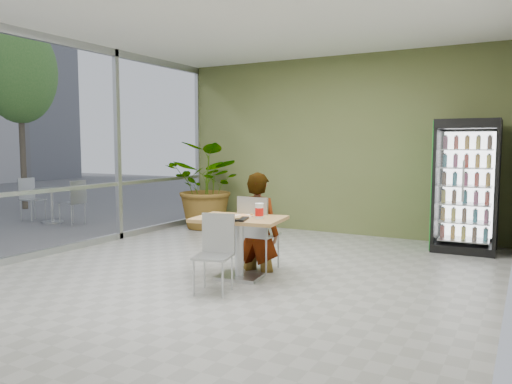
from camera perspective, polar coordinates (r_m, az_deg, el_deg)
ground at (r=6.25m, az=-2.68°, el=-9.59°), size 7.00×7.00×0.00m
room_envelope at (r=6.03m, az=-2.75°, el=5.25°), size 6.00×7.00×3.20m
storefront_frame at (r=8.02m, az=-21.39°, el=4.94°), size 0.10×7.00×3.20m
dining_table at (r=6.03m, az=-1.93°, el=-4.90°), size 1.14×0.87×0.75m
chair_far at (r=6.38m, az=0.02°, el=-4.07°), size 0.44×0.44×0.96m
chair_near at (r=5.55m, az=-4.62°, el=-6.21°), size 0.46×0.46×0.86m
seated_woman at (r=6.44m, az=0.22°, el=-4.70°), size 0.59×0.39×1.57m
pizza_plate at (r=6.05m, az=-1.42°, el=-2.66°), size 0.34×0.32×0.03m
soda_cup at (r=5.87m, az=0.38°, el=-2.21°), size 0.10×0.10×0.18m
napkin_stack at (r=5.97m, az=-4.62°, el=-2.87°), size 0.15×0.15×0.02m
cafeteria_tray at (r=5.80m, az=-3.07°, el=-3.07°), size 0.48×0.40×0.02m
beverage_fridge at (r=8.15m, az=22.83°, el=0.64°), size 0.93×0.73×1.99m
potted_plant at (r=9.63m, az=-5.40°, el=0.74°), size 1.57×1.38×1.66m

